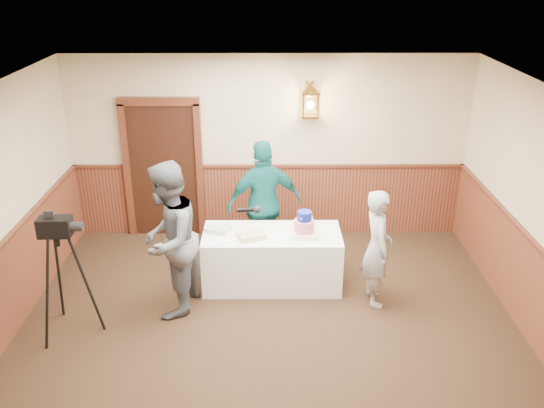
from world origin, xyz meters
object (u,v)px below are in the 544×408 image
(interviewer, at_px, (168,240))
(baker, at_px, (377,248))
(sheet_cake_green, at_px, (218,229))
(assistant_p, at_px, (264,203))
(tv_camera_rig, at_px, (64,282))
(display_table, at_px, (272,259))
(sheet_cake_yellow, at_px, (251,235))
(tiered_cake, at_px, (304,226))

(interviewer, relative_size, baker, 1.27)
(sheet_cake_green, distance_m, baker, 2.06)
(sheet_cake_green, bearing_deg, interviewer, -128.04)
(sheet_cake_green, xyz_separation_m, assistant_p, (0.60, 0.57, 0.12))
(sheet_cake_green, relative_size, interviewer, 0.15)
(baker, relative_size, tv_camera_rig, 1.04)
(sheet_cake_green, xyz_separation_m, interviewer, (-0.53, -0.68, 0.18))
(baker, bearing_deg, display_table, 65.77)
(assistant_p, bearing_deg, display_table, 84.13)
(assistant_p, bearing_deg, tv_camera_rig, 21.36)
(baker, distance_m, tv_camera_rig, 3.71)
(baker, bearing_deg, assistant_p, 47.26)
(interviewer, bearing_deg, assistant_p, 149.47)
(sheet_cake_yellow, bearing_deg, tv_camera_rig, -156.39)
(interviewer, height_order, assistant_p, interviewer)
(interviewer, xyz_separation_m, baker, (2.52, 0.18, -0.20))
(sheet_cake_yellow, bearing_deg, assistant_p, 77.87)
(interviewer, relative_size, tv_camera_rig, 1.32)
(tiered_cake, xyz_separation_m, tv_camera_rig, (-2.79, -0.99, -0.23))
(sheet_cake_green, height_order, interviewer, interviewer)
(tiered_cake, height_order, baker, baker)
(tv_camera_rig, bearing_deg, display_table, 21.81)
(display_table, xyz_separation_m, tiered_cake, (0.41, -0.07, 0.51))
(sheet_cake_green, bearing_deg, assistant_p, 43.44)
(display_table, relative_size, sheet_cake_green, 6.16)
(tiered_cake, bearing_deg, baker, -23.26)
(tiered_cake, distance_m, sheet_cake_green, 1.13)
(sheet_cake_yellow, xyz_separation_m, interviewer, (-0.97, -0.49, 0.18))
(tiered_cake, distance_m, assistant_p, 0.86)
(tv_camera_rig, bearing_deg, sheet_cake_green, 31.44)
(interviewer, height_order, baker, interviewer)
(sheet_cake_green, distance_m, tv_camera_rig, 2.01)
(sheet_cake_green, height_order, tv_camera_rig, tv_camera_rig)
(sheet_cake_yellow, height_order, interviewer, interviewer)
(tv_camera_rig, bearing_deg, baker, 7.31)
(sheet_cake_yellow, relative_size, tv_camera_rig, 0.23)
(tiered_cake, bearing_deg, assistant_p, 126.77)
(sheet_cake_green, bearing_deg, tv_camera_rig, -146.42)
(display_table, xyz_separation_m, interviewer, (-1.23, -0.62, 0.59))
(display_table, relative_size, assistant_p, 1.00)
(baker, relative_size, assistant_p, 0.84)
(sheet_cake_green, height_order, assistant_p, assistant_p)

